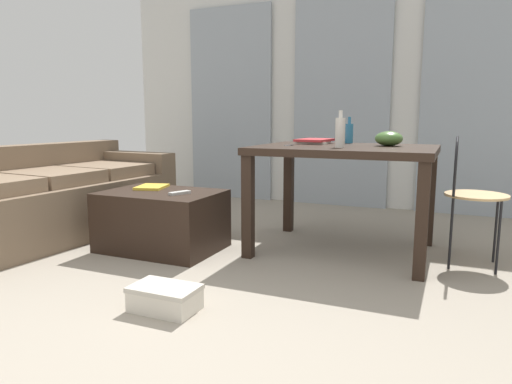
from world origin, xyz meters
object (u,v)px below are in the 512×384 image
object	(u,v)px
craft_table	(345,160)
wire_chair	(466,185)
coffee_table	(162,221)
tv_remote_primary	(180,193)
book_stack	(314,141)
bowl	(389,139)
bottle_near	(349,133)
bottle_far	(340,132)
shoebox	(165,298)
scissors	(290,145)
couch	(46,199)
magazine	(152,187)

from	to	relation	value
craft_table	wire_chair	distance (m)	0.79
coffee_table	tv_remote_primary	bearing A→B (deg)	-13.78
wire_chair	book_stack	bearing A→B (deg)	169.24
bowl	tv_remote_primary	bearing A→B (deg)	-153.38
wire_chair	book_stack	size ratio (longest dim) A/B	2.61
wire_chair	bottle_near	world-z (taller)	bottle_near
craft_table	tv_remote_primary	distance (m)	1.16
book_stack	bottle_far	bearing A→B (deg)	-53.29
bowl	book_stack	size ratio (longest dim) A/B	0.59
wire_chair	coffee_table	bearing A→B (deg)	-166.45
bottle_far	craft_table	bearing A→B (deg)	91.61
tv_remote_primary	shoebox	size ratio (longest dim) A/B	0.47
scissors	shoebox	distance (m)	1.47
coffee_table	scissors	world-z (taller)	scissors
bottle_far	wire_chair	bearing A→B (deg)	13.31
coffee_table	craft_table	size ratio (longest dim) A/B	0.68
tv_remote_primary	couch	bearing A→B (deg)	-157.71
couch	wire_chair	size ratio (longest dim) A/B	2.59
book_stack	shoebox	size ratio (longest dim) A/B	0.95
scissors	coffee_table	bearing A→B (deg)	-155.43
coffee_table	bottle_far	xyz separation A→B (m)	(1.21, 0.29, 0.64)
wire_chair	bottle_far	size ratio (longest dim) A/B	3.45
bottle_near	book_stack	bearing A→B (deg)	-143.47
craft_table	bottle_far	xyz separation A→B (m)	(0.00, -0.18, 0.20)
craft_table	shoebox	xyz separation A→B (m)	(-0.57, -1.37, -0.59)
bowl	shoebox	xyz separation A→B (m)	(-0.84, -1.50, -0.74)
bottle_far	tv_remote_primary	bearing A→B (deg)	-161.62
craft_table	bottle_near	distance (m)	0.42
wire_chair	tv_remote_primary	bearing A→B (deg)	-163.77
couch	magazine	distance (m)	0.94
wire_chair	book_stack	xyz separation A→B (m)	(-1.06, 0.20, 0.24)
craft_table	shoebox	bearing A→B (deg)	-112.45
bottle_far	scissors	xyz separation A→B (m)	(-0.38, 0.09, -0.10)
bottle_near	bowl	world-z (taller)	bottle_near
bottle_far	shoebox	distance (m)	1.54
tv_remote_primary	shoebox	bearing A→B (deg)	-39.73
book_stack	shoebox	distance (m)	1.75
bowl	craft_table	bearing A→B (deg)	-154.49
couch	craft_table	size ratio (longest dim) A/B	1.79
bottle_near	magazine	bearing A→B (deg)	-150.49
couch	craft_table	bearing A→B (deg)	12.75
scissors	bottle_near	bearing A→B (deg)	55.97
craft_table	shoebox	world-z (taller)	craft_table
bowl	shoebox	size ratio (longest dim) A/B	0.57
couch	book_stack	world-z (taller)	book_stack
book_stack	scissors	xyz separation A→B (m)	(-0.09, -0.30, -0.02)
craft_table	scissors	bearing A→B (deg)	-166.23
couch	coffee_table	size ratio (longest dim) A/B	2.63
craft_table	bowl	xyz separation A→B (m)	(0.27, 0.13, 0.15)
coffee_table	wire_chair	world-z (taller)	wire_chair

